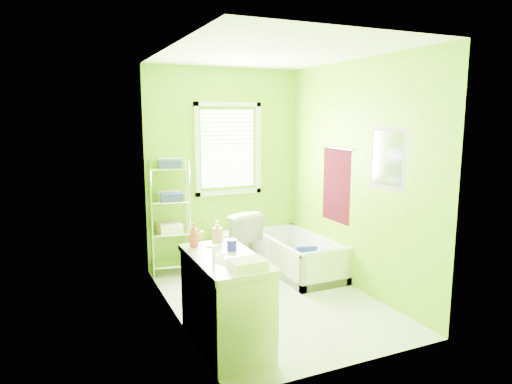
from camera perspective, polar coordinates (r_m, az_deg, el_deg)
name	(u,v)px	position (r m, az deg, el deg)	size (l,w,h in m)	color
ground	(272,300)	(5.11, 1.98, -13.30)	(2.90, 2.90, 0.00)	silver
room_envelope	(273,158)	(4.73, 2.08, 4.24)	(2.14, 2.94, 2.62)	#70AE08
window	(228,144)	(6.05, -3.49, 6.01)	(0.92, 0.05, 1.22)	white
door	(208,245)	(3.53, -6.00, -6.66)	(0.09, 0.80, 2.00)	white
right_wall_decor	(355,175)	(5.28, 12.30, 2.10)	(0.04, 1.48, 1.17)	#3A060F
bathtub	(298,260)	(5.94, 5.24, -8.47)	(0.68, 1.45, 0.47)	white
toilet	(232,239)	(5.95, -2.99, -5.94)	(0.44, 0.78, 0.79)	white
vanity	(226,298)	(4.06, -3.78, -13.05)	(0.54, 1.06, 1.02)	white
wire_shelf_unit	(171,205)	(5.75, -10.58, -1.66)	(0.52, 0.43, 1.46)	silver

